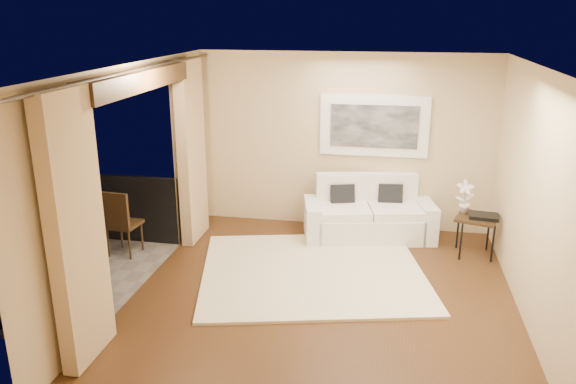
% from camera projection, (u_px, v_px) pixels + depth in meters
% --- Properties ---
extents(floor, '(5.00, 5.00, 0.00)m').
position_uv_depth(floor, '(322.00, 299.00, 6.67)').
color(floor, '#4C2E16').
rests_on(floor, ground).
extents(room_shell, '(5.00, 6.40, 5.00)m').
position_uv_depth(room_shell, '(137.00, 80.00, 6.27)').
color(room_shell, white).
rests_on(room_shell, ground).
extents(balcony, '(1.81, 2.60, 1.17)m').
position_uv_depth(balcony, '(66.00, 263.00, 7.19)').
color(balcony, '#605B56').
rests_on(balcony, ground).
extents(curtains, '(0.16, 4.80, 2.64)m').
position_uv_depth(curtains, '(147.00, 182.00, 6.62)').
color(curtains, tan).
rests_on(curtains, ground).
extents(artwork, '(1.62, 0.07, 0.92)m').
position_uv_depth(artwork, '(374.00, 126.00, 8.40)').
color(artwork, white).
rests_on(artwork, room_shell).
extents(rug, '(3.34, 3.07, 0.04)m').
position_uv_depth(rug, '(313.00, 272.00, 7.32)').
color(rug, '#F4E7C4').
rests_on(rug, floor).
extents(sofa, '(2.03, 1.19, 0.92)m').
position_uv_depth(sofa, '(368.00, 216.00, 8.45)').
color(sofa, white).
rests_on(sofa, floor).
extents(side_table, '(0.65, 0.65, 0.57)m').
position_uv_depth(side_table, '(477.00, 221.00, 7.72)').
color(side_table, '#312010').
rests_on(side_table, floor).
extents(tray, '(0.41, 0.33, 0.05)m').
position_uv_depth(tray, '(484.00, 216.00, 7.65)').
color(tray, black).
rests_on(tray, side_table).
extents(orchid, '(0.26, 0.19, 0.47)m').
position_uv_depth(orchid, '(465.00, 197.00, 7.78)').
color(orchid, white).
rests_on(orchid, side_table).
extents(bistro_table, '(0.61, 0.61, 0.67)m').
position_uv_depth(bistro_table, '(37.00, 235.00, 7.01)').
color(bistro_table, '#312010').
rests_on(bistro_table, balcony).
extents(balcony_chair_far, '(0.45, 0.45, 0.95)m').
position_uv_depth(balcony_chair_far, '(119.00, 219.00, 7.67)').
color(balcony_chair_far, '#312010').
rests_on(balcony_chair_far, balcony).
extents(balcony_chair_near, '(0.47, 0.47, 1.05)m').
position_uv_depth(balcony_chair_near, '(39.00, 240.00, 6.81)').
color(balcony_chair_near, '#312010').
rests_on(balcony_chair_near, balcony).
extents(ice_bucket, '(0.18, 0.18, 0.20)m').
position_uv_depth(ice_bucket, '(25.00, 218.00, 7.06)').
color(ice_bucket, silver).
rests_on(ice_bucket, bistro_table).
extents(candle, '(0.06, 0.06, 0.07)m').
position_uv_depth(candle, '(47.00, 224.00, 7.05)').
color(candle, '#F71634').
rests_on(candle, bistro_table).
extents(vase, '(0.04, 0.04, 0.18)m').
position_uv_depth(vase, '(20.00, 227.00, 6.79)').
color(vase, silver).
rests_on(vase, bistro_table).
extents(glass_a, '(0.06, 0.06, 0.12)m').
position_uv_depth(glass_a, '(41.00, 226.00, 6.90)').
color(glass_a, white).
rests_on(glass_a, bistro_table).
extents(glass_b, '(0.06, 0.06, 0.12)m').
position_uv_depth(glass_b, '(49.00, 224.00, 6.98)').
color(glass_b, silver).
rests_on(glass_b, bistro_table).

